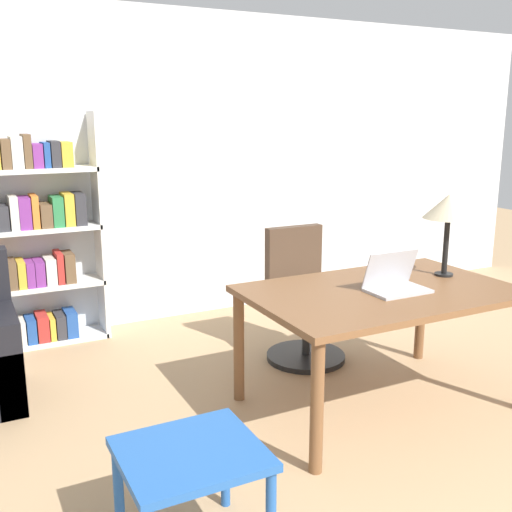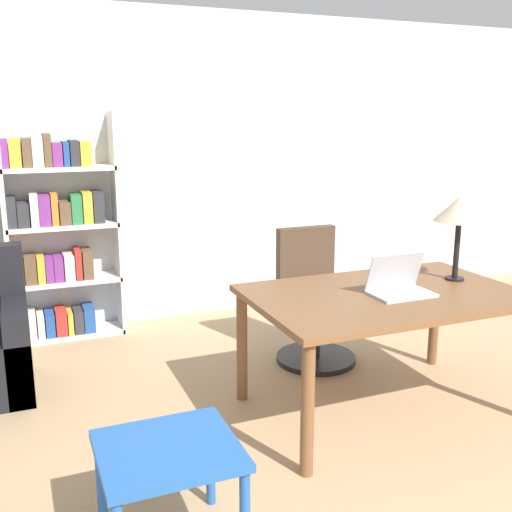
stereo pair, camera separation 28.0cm
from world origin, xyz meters
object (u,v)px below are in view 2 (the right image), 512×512
object	(u,v)px
laptop	(399,286)
office_chair	(313,306)
desk	(385,306)
side_table_blue	(169,463)
bookshelf	(57,237)
table_lamp	(460,211)

from	to	relation	value
laptop	office_chair	distance (m)	1.04
desk	side_table_blue	xyz separation A→B (m)	(-1.54, -0.72, -0.28)
office_chair	side_table_blue	world-z (taller)	office_chair
laptop	office_chair	size ratio (longest dim) A/B	0.37
bookshelf	desk	bearing A→B (deg)	-50.22
laptop	side_table_blue	xyz separation A→B (m)	(-1.58, -0.66, -0.42)
laptop	side_table_blue	size ratio (longest dim) A/B	0.64
side_table_blue	bookshelf	world-z (taller)	bookshelf
office_chair	bookshelf	distance (m)	2.13
office_chair	bookshelf	world-z (taller)	bookshelf
desk	laptop	distance (m)	0.16
desk	side_table_blue	distance (m)	1.72
desk	bookshelf	distance (m)	2.72
desk	laptop	xyz separation A→B (m)	(0.05, -0.06, 0.14)
desk	side_table_blue	world-z (taller)	desk
bookshelf	laptop	bearing A→B (deg)	-50.29
desk	office_chair	xyz separation A→B (m)	(-0.02, 0.90, -0.27)
side_table_blue	bookshelf	distance (m)	2.85
laptop	table_lamp	world-z (taller)	table_lamp
desk	table_lamp	size ratio (longest dim) A/B	3.00
table_lamp	bookshelf	size ratio (longest dim) A/B	0.30
table_lamp	bookshelf	world-z (taller)	bookshelf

